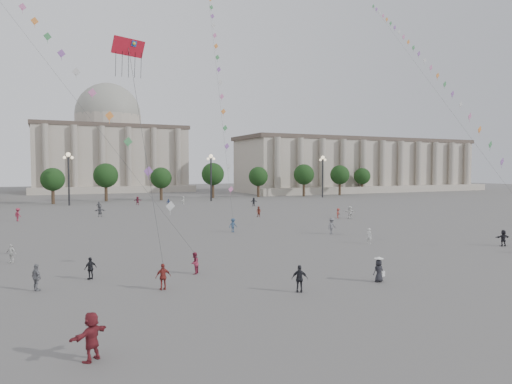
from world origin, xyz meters
name	(u,v)px	position (x,y,z in m)	size (l,w,h in m)	color
ground	(328,268)	(0.00, 0.00, 0.00)	(360.00, 360.00, 0.00)	#53504E
hall_east	(360,165)	(75.00, 93.89, 8.43)	(84.00, 26.22, 17.20)	#ABA18F
hall_central	(109,148)	(0.00, 129.22, 14.23)	(48.30, 34.30, 35.50)	#ABA18F
tree_row	(138,177)	(0.00, 78.00, 5.39)	(137.12, 5.12, 8.00)	#382A1C
lamp_post_mid_west	(69,169)	(-15.00, 70.00, 7.35)	(2.00, 0.90, 10.65)	#262628
lamp_post_mid_east	(211,169)	(15.00, 70.00, 7.35)	(2.00, 0.90, 10.65)	#262628
lamp_post_far_east	(323,169)	(45.00, 70.00, 7.35)	(2.00, 0.90, 10.65)	#262628
person_crowd_0	(168,203)	(2.18, 58.02, 0.80)	(0.93, 0.39, 1.59)	#354777
person_crowd_3	(503,238)	(20.70, 1.07, 0.79)	(1.46, 0.47, 1.58)	black
person_crowd_4	(183,201)	(6.14, 61.64, 0.88)	(1.63, 0.52, 1.76)	white
person_crowd_6	(332,226)	(10.27, 14.64, 0.94)	(1.21, 0.70, 1.88)	#5E5F63
person_crowd_7	(350,212)	(21.92, 27.10, 0.94)	(1.75, 0.56, 1.88)	silver
person_crowd_8	(338,213)	(20.54, 28.08, 0.75)	(0.97, 0.56, 1.50)	#9B342A
person_crowd_9	(254,202)	(18.08, 53.26, 0.85)	(1.58, 0.50, 1.70)	#222328
person_crowd_12	(100,211)	(-11.64, 45.36, 0.86)	(1.60, 0.51, 1.73)	slate
person_crowd_13	(369,236)	(9.95, 7.64, 0.77)	(0.56, 0.37, 1.55)	silver
person_crowd_16	(99,206)	(-10.84, 55.06, 0.84)	(0.99, 0.41, 1.69)	#5D5D61
person_crowd_17	(18,215)	(-22.82, 43.80, 0.94)	(1.21, 0.70, 1.88)	#9A2A40
person_crowd_18	(138,201)	(-2.28, 65.65, 0.87)	(1.61, 0.51, 1.74)	maroon
person_crowd_19	(11,253)	(-21.71, 12.11, 0.75)	(0.87, 0.36, 1.49)	silver
person_crowd_21	(259,212)	(10.41, 34.54, 0.82)	(0.80, 0.62, 1.64)	maroon
tourist_0	(163,277)	(-12.64, -0.89, 0.82)	(0.96, 0.40, 1.63)	maroon
tourist_1	(300,279)	(-5.30, -4.92, 0.83)	(0.97, 0.41, 1.66)	black
tourist_2	(91,336)	(-17.58, -10.00, 0.96)	(1.78, 0.57, 1.92)	maroon
tourist_3	(36,277)	(-19.72, 2.09, 0.84)	(0.98, 0.41, 1.67)	slate
tourist_4	(91,268)	(-16.47, 3.79, 0.75)	(0.88, 0.37, 1.50)	black
kite_flyer_0	(195,263)	(-9.64, 2.37, 0.77)	(0.75, 0.58, 1.54)	maroon
kite_flyer_1	(233,225)	(0.68, 20.81, 0.82)	(1.05, 0.61, 1.63)	navy
hat_person	(379,270)	(0.71, -4.90, 0.81)	(0.75, 0.60, 1.69)	black
dragon_kite	(129,59)	(-14.05, 1.98, 14.49)	(2.24, 2.08, 14.36)	#AE1222
kite_train_mid	(213,22)	(5.93, 42.64, 31.10)	(10.48, 40.68, 68.68)	#3F3F3F
kite_train_east	(422,62)	(31.68, 23.16, 23.18)	(21.99, 49.00, 67.82)	#3F3F3F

